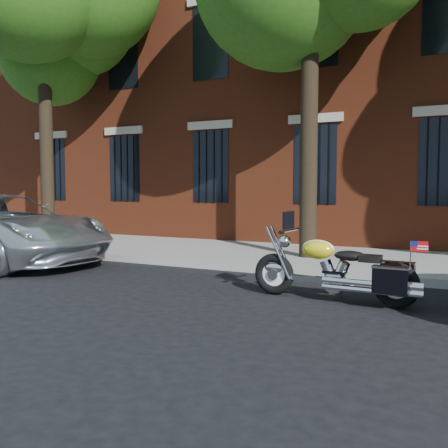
% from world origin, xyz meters
% --- Properties ---
extents(ground, '(120.00, 120.00, 0.00)m').
position_xyz_m(ground, '(0.00, 0.00, 0.00)').
color(ground, black).
rests_on(ground, ground).
extents(curb, '(40.00, 0.16, 0.15)m').
position_xyz_m(curb, '(0.00, 1.38, 0.07)').
color(curb, gray).
rests_on(curb, ground).
extents(sidewalk, '(40.00, 3.60, 0.15)m').
position_xyz_m(sidewalk, '(0.00, 3.26, 0.07)').
color(sidewalk, gray).
rests_on(sidewalk, ground).
extents(building, '(26.00, 10.08, 12.00)m').
position_xyz_m(building, '(0.00, 10.06, 6.00)').
color(building, maroon).
rests_on(building, ground).
extents(tree_left, '(4.12, 3.92, 8.54)m').
position_xyz_m(tree_left, '(-7.08, 2.96, 6.18)').
color(tree_left, black).
rests_on(tree_left, ground).
extents(motorcycle, '(2.50, 0.76, 1.27)m').
position_xyz_m(motorcycle, '(1.99, -0.36, 0.43)').
color(motorcycle, black).
rests_on(motorcycle, ground).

